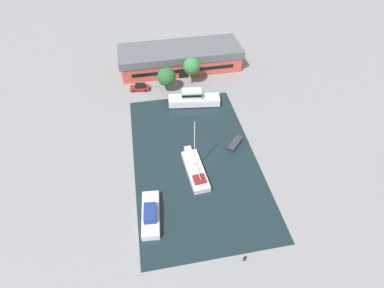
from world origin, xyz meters
name	(u,v)px	position (x,y,z in m)	size (l,w,h in m)	color
ground_plane	(195,159)	(0.00, 0.00, 0.00)	(440.00, 440.00, 0.00)	gray
water_canal	(195,159)	(0.00, 0.00, 0.00)	(22.59, 38.78, 0.01)	#19282D
warehouse_building	(180,58)	(2.41, 32.53, 2.76)	(30.97, 11.02, 5.45)	#C64C3D
quay_tree_near_building	(192,66)	(4.00, 24.70, 4.69)	(4.05, 4.05, 6.74)	brown
quay_tree_by_water	(167,77)	(-2.28, 22.62, 3.81)	(4.29, 4.29, 5.97)	brown
parked_car	(140,87)	(-8.66, 24.03, 0.79)	(4.60, 2.22, 1.55)	maroon
sailboat_moored	(195,170)	(-0.57, -3.19, 0.64)	(3.64, 10.65, 11.45)	silver
motor_cruiser	(193,99)	(2.83, 16.34, 1.37)	(11.78, 4.64, 3.75)	white
small_dinghy	(235,143)	(8.41, 2.17, 0.36)	(3.89, 4.08, 0.70)	#19234C
cabin_boat	(151,214)	(-9.14, -11.00, 0.91)	(3.38, 8.25, 2.46)	white
mooring_bollard	(245,258)	(3.23, -20.24, 0.45)	(0.39, 0.39, 0.85)	black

